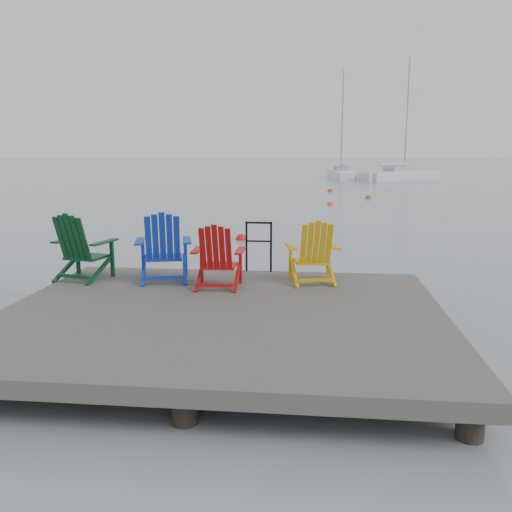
# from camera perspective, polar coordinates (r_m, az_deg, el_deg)

# --- Properties ---
(ground) EXTENTS (400.00, 400.00, 0.00)m
(ground) POSITION_cam_1_polar(r_m,az_deg,el_deg) (7.58, -3.55, -9.31)
(ground) COLOR slate
(ground) RESTS_ON ground
(dock) EXTENTS (6.00, 5.00, 1.40)m
(dock) POSITION_cam_1_polar(r_m,az_deg,el_deg) (7.46, -3.59, -6.80)
(dock) COLOR #32302C
(dock) RESTS_ON ground
(handrail) EXTENTS (0.48, 0.04, 0.90)m
(handrail) POSITION_cam_1_polar(r_m,az_deg,el_deg) (9.63, 0.29, 1.52)
(handrail) COLOR black
(handrail) RESTS_ON dock
(chair_green) EXTENTS (1.01, 0.96, 1.11)m
(chair_green) POSITION_cam_1_polar(r_m,az_deg,el_deg) (9.47, -17.96, 0.94)
(chair_green) COLOR #0A371A
(chair_green) RESTS_ON dock
(chair_blue) EXTENTS (1.05, 1.00, 1.15)m
(chair_blue) POSITION_cam_1_polar(r_m,az_deg,el_deg) (9.03, -9.73, 0.96)
(chair_blue) COLOR #0F2EA2
(chair_blue) RESTS_ON dock
(chair_red) EXTENTS (0.82, 0.76, 1.02)m
(chair_red) POSITION_cam_1_polar(r_m,az_deg,el_deg) (8.48, -4.06, -0.01)
(chair_red) COLOR #A40C0C
(chair_red) RESTS_ON dock
(chair_yellow) EXTENTS (0.93, 0.88, 1.03)m
(chair_yellow) POSITION_cam_1_polar(r_m,az_deg,el_deg) (8.82, 6.08, 0.45)
(chair_yellow) COLOR #CD960B
(chair_yellow) RESTS_ON dock
(sailboat_near) EXTENTS (2.59, 7.66, 10.50)m
(sailboat_near) POSITION_cam_1_polar(r_m,az_deg,el_deg) (54.24, 8.95, 8.45)
(sailboat_near) COLOR white
(sailboat_near) RESTS_ON ground
(sailboat_mid) EXTENTS (7.73, 6.66, 11.28)m
(sailboat_mid) POSITION_cam_1_polar(r_m,az_deg,el_deg) (52.94, 14.97, 8.15)
(sailboat_mid) COLOR silver
(sailboat_mid) RESTS_ON ground
(buoy_a) EXTENTS (0.35, 0.35, 0.35)m
(buoy_a) POSITION_cam_1_polar(r_m,az_deg,el_deg) (16.35, -1.56, 1.74)
(buoy_a) COLOR #B81B0A
(buoy_a) RESTS_ON ground
(buoy_b) EXTENTS (0.34, 0.34, 0.34)m
(buoy_b) POSITION_cam_1_polar(r_m,az_deg,el_deg) (27.27, 7.85, 5.35)
(buoy_b) COLOR #E3490D
(buoy_b) RESTS_ON ground
(buoy_c) EXTENTS (0.36, 0.36, 0.36)m
(buoy_c) POSITION_cam_1_polar(r_m,az_deg,el_deg) (31.40, 11.74, 5.96)
(buoy_c) COLOR #CC420C
(buoy_c) RESTS_ON ground
(buoy_d) EXTENTS (0.38, 0.38, 0.38)m
(buoy_d) POSITION_cam_1_polar(r_m,az_deg,el_deg) (36.48, 7.83, 6.75)
(buoy_d) COLOR red
(buoy_d) RESTS_ON ground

